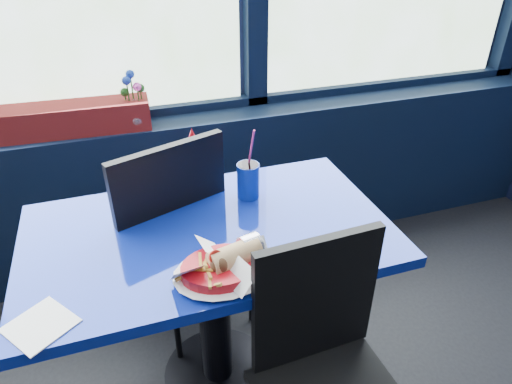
% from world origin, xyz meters
% --- Properties ---
extents(window_sill, '(5.00, 0.26, 0.80)m').
position_xyz_m(window_sill, '(0.00, 2.87, 0.40)').
color(window_sill, black).
rests_on(window_sill, ground).
extents(near_table, '(1.20, 0.70, 0.75)m').
position_xyz_m(near_table, '(0.30, 2.00, 0.57)').
color(near_table, black).
rests_on(near_table, ground).
extents(chair_near_front, '(0.43, 0.43, 0.91)m').
position_xyz_m(chair_near_front, '(0.53, 1.54, 0.52)').
color(chair_near_front, black).
rests_on(chair_near_front, ground).
extents(chair_near_back, '(0.57, 0.57, 0.99)m').
position_xyz_m(chair_near_back, '(0.25, 2.28, 0.57)').
color(chair_near_back, black).
rests_on(chair_near_back, ground).
extents(planter_box, '(0.66, 0.20, 0.13)m').
position_xyz_m(planter_box, '(-0.10, 2.85, 0.87)').
color(planter_box, maroon).
rests_on(planter_box, window_sill).
extents(flower_vase, '(0.15, 0.16, 0.26)m').
position_xyz_m(flower_vase, '(0.16, 2.82, 0.88)').
color(flower_vase, silver).
rests_on(flower_vase, window_sill).
extents(food_basket, '(0.28, 0.28, 0.09)m').
position_xyz_m(food_basket, '(0.29, 1.77, 0.78)').
color(food_basket, '#AD0B14').
rests_on(food_basket, near_table).
extents(ketchup_bottle, '(0.07, 0.07, 0.25)m').
position_xyz_m(ketchup_bottle, '(0.32, 2.27, 0.86)').
color(ketchup_bottle, '#AD0B14').
rests_on(ketchup_bottle, near_table).
extents(soda_cup, '(0.08, 0.08, 0.28)m').
position_xyz_m(soda_cup, '(0.49, 2.16, 0.82)').
color(soda_cup, '#0D2A99').
rests_on(soda_cup, near_table).
extents(napkin, '(0.20, 0.20, 0.00)m').
position_xyz_m(napkin, '(-0.20, 1.73, 0.75)').
color(napkin, white).
rests_on(napkin, near_table).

